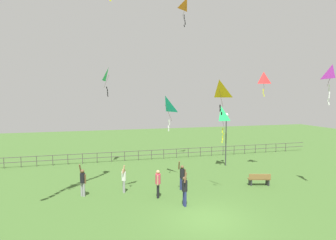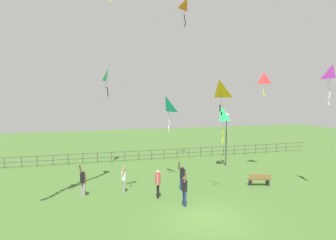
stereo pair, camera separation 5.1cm
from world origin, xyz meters
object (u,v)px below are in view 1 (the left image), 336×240
Objects in this scene: lamppost at (226,128)px; person_0 at (83,180)px; person_3 at (124,178)px; person_4 at (158,182)px; kite_5 at (332,74)px; person_2 at (185,189)px; kite_0 at (165,106)px; kite_6 at (187,5)px; person_1 at (182,175)px; kite_7 at (221,116)px; kite_1 at (109,75)px; kite_3 at (263,79)px; park_bench at (259,179)px; kite_8 at (219,90)px.

person_0 is at bearing -158.64° from lamppost.
person_3 is 2.43m from person_4.
kite_5 is at bearing -12.74° from person_0.
person_2 is at bearing 178.50° from kite_5.
kite_0 is (0.30, 5.32, 4.53)m from person_2.
person_4 is at bearing -120.31° from kite_6.
kite_6 reaches higher than person_4.
lamppost is 2.44× the size of person_1.
kite_7 is (5.23, 5.03, 3.56)m from person_1.
person_0 is 17.07m from kite_6.
person_0 is at bearing -179.87° from person_3.
kite_1 is (-3.71, 5.01, 2.50)m from kite_0.
person_2 is 0.80× the size of kite_1.
person_1 is 0.97× the size of person_2.
kite_3 reaches higher than person_0.
kite_7 reaches higher than person_2.
kite_3 is (2.73, 3.86, 7.18)m from park_bench.
person_3 is (2.54, 0.01, -0.07)m from person_0.
kite_0 is (-5.91, 3.21, 5.06)m from park_bench.
person_4 is 5.98m from kite_0.
person_2 reaches higher than person_3.
kite_5 is at bearing -18.37° from person_1.
person_4 is at bearing -75.26° from kite_1.
kite_1 reaches higher than kite_8.
kite_8 reaches higher than person_4.
kite_7 reaches higher than park_bench.
kite_8 is (-3.57, -6.94, 2.07)m from kite_7.
person_3 is (-9.26, 1.08, 0.46)m from park_bench.
park_bench is 0.84× the size of person_3.
kite_7 is (7.12, 6.03, 3.54)m from person_4.
person_3 is 0.72× the size of kite_0.
lamppost is 9.72m from kite_5.
lamppost is 1.51× the size of kite_7.
kite_6 is at bearing 156.55° from lamppost.
person_3 is at bearing 173.32° from park_bench.
person_4 is 0.67× the size of kite_0.
kite_7 is (11.56, 4.54, 3.53)m from person_0.
park_bench is 0.50× the size of kite_7.
kite_0 is at bearing -157.04° from kite_7.
person_3 is 0.87× the size of kite_8.
lamppost is at bearing 139.60° from kite_3.
kite_1 is (-2.27, 8.63, 7.04)m from person_4.
kite_5 is (10.78, -1.95, 6.64)m from person_4.
person_3 is 0.77× the size of kite_6.
kite_1 is 1.04× the size of kite_6.
person_0 is 7.72m from kite_0.
kite_8 is at bearing -49.07° from person_1.
kite_0 is at bearing 151.53° from park_bench.
person_1 is 2.14m from person_4.
kite_5 reaches higher than lamppost.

